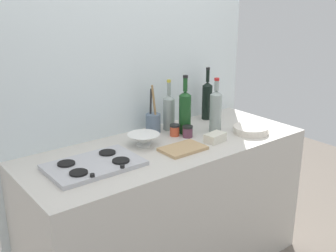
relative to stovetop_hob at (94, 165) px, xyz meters
name	(u,v)px	position (x,y,z in m)	size (l,w,h in m)	color
counter_block	(168,210)	(0.52, 0.02, -0.46)	(1.80, 0.70, 0.90)	beige
backsplash_panel	(133,92)	(0.52, 0.40, 0.24)	(1.90, 0.06, 2.31)	silver
stovetop_hob	(94,165)	(0.00, 0.00, 0.00)	(0.49, 0.32, 0.04)	#B2B2B7
plate_stack	(251,130)	(1.08, -0.14, 0.01)	(0.23, 0.23, 0.04)	silver
wine_bottle_leftmost	(216,111)	(0.90, 0.01, 0.14)	(0.08, 0.08, 0.37)	gray
wine_bottle_mid_left	(207,100)	(1.06, 0.27, 0.13)	(0.07, 0.07, 0.38)	black
wine_bottle_mid_right	(185,111)	(0.74, 0.12, 0.14)	(0.08, 0.08, 0.39)	#19471E
wine_bottle_rightmost	(169,111)	(0.70, 0.25, 0.11)	(0.08, 0.08, 0.34)	gray
mixing_bowl	(144,139)	(0.39, 0.10, 0.03)	(0.20, 0.20, 0.07)	white
butter_dish	(215,138)	(0.78, -0.12, 0.01)	(0.13, 0.08, 0.05)	silver
utensil_crock	(153,122)	(0.58, 0.26, 0.06)	(0.10, 0.10, 0.32)	slate
condiment_jar_front	(175,130)	(0.65, 0.12, 0.02)	(0.06, 0.06, 0.08)	#C64C2D
condiment_jar_rear	(188,131)	(0.70, 0.05, 0.02)	(0.07, 0.07, 0.07)	#66384C
cutting_board	(183,149)	(0.53, -0.10, 0.00)	(0.26, 0.17, 0.02)	tan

